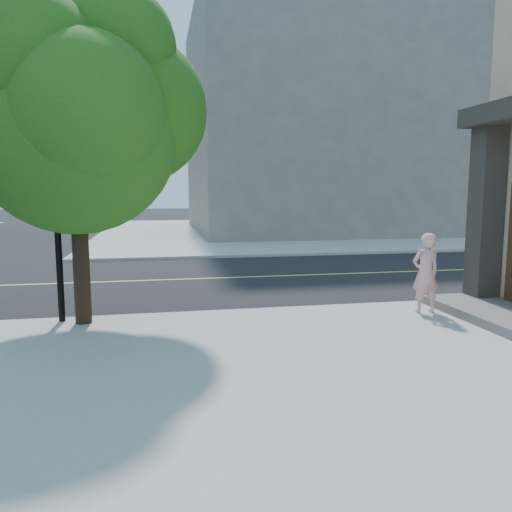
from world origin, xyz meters
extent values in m
plane|color=black|center=(0.00, 0.00, 0.00)|extent=(140.00, 140.00, 0.00)
cube|color=black|center=(0.00, 4.50, 0.01)|extent=(140.00, 9.00, 0.01)
cube|color=#A4A4A0|center=(13.50, 21.50, 0.06)|extent=(29.00, 25.00, 0.12)
cube|color=#35302B|center=(9.70, -0.50, 2.22)|extent=(0.55, 0.55, 4.20)
cube|color=slate|center=(14.00, 22.00, 7.12)|extent=(18.00, 16.00, 14.00)
imported|color=beige|center=(7.99, -1.05, 0.95)|extent=(0.63, 0.43, 1.67)
cylinder|color=black|center=(1.12, -0.51, 1.66)|extent=(0.31, 0.31, 3.08)
sphere|color=#2C6919|center=(1.12, -0.51, 3.71)|extent=(3.76, 3.76, 3.76)
sphere|color=#2C6919|center=(2.14, 0.00, 4.22)|extent=(2.91, 2.91, 2.91)
sphere|color=#2C6919|center=(0.26, 0.17, 4.40)|extent=(2.74, 2.74, 2.74)
sphere|color=#2C6919|center=(1.46, -1.45, 3.97)|extent=(2.57, 2.57, 2.57)
sphere|color=#2C6919|center=(0.60, -1.20, 4.74)|extent=(2.39, 2.39, 2.39)
sphere|color=#2C6919|center=(1.89, -0.51, 5.25)|extent=(2.22, 2.22, 2.22)
cylinder|color=black|center=(0.68, -0.30, 2.26)|extent=(0.12, 0.12, 4.27)
cube|color=white|center=(0.73, -0.32, 2.77)|extent=(0.56, 0.04, 0.20)
cube|color=navy|center=(0.73, -0.32, 2.26)|extent=(0.46, 0.04, 0.56)
imported|color=black|center=(0.68, -0.30, 3.58)|extent=(0.17, 0.20, 1.02)
camera|label=1|loc=(2.58, -10.17, 2.62)|focal=34.34mm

